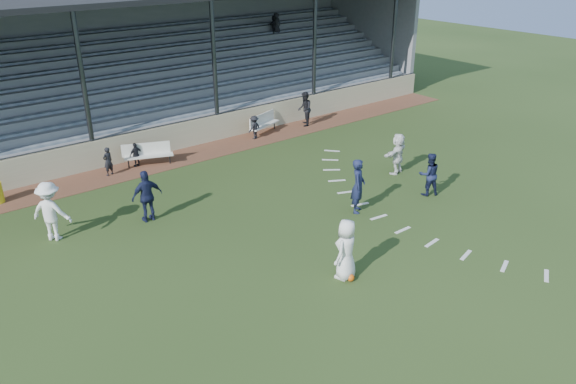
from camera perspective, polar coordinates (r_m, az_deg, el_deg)
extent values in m
plane|color=#253817|center=(17.06, 5.26, -6.72)|extent=(90.00, 90.00, 0.00)
cube|color=#553122|center=(24.89, -11.54, 3.28)|extent=(34.00, 2.00, 0.02)
cube|color=#B1A988|center=(25.59, -12.76, 5.16)|extent=(34.00, 0.18, 1.20)
cube|color=beige|center=(24.23, -13.96, 3.56)|extent=(2.00, 1.12, 0.06)
cube|color=beige|center=(24.34, -14.24, 4.25)|extent=(1.88, 0.81, 0.54)
cylinder|color=#2D3035|center=(24.31, -15.89, 2.83)|extent=(0.06, 0.06, 0.40)
cylinder|color=#2D3035|center=(24.35, -11.91, 3.29)|extent=(0.06, 0.06, 0.40)
cube|color=beige|center=(27.55, -2.39, 6.81)|extent=(2.02, 1.04, 0.06)
cube|color=beige|center=(27.65, -2.67, 7.41)|extent=(1.91, 0.72, 0.54)
cylinder|color=#2D3035|center=(26.97, -3.40, 5.88)|extent=(0.06, 0.06, 0.40)
cylinder|color=#2D3035|center=(28.29, -1.40, 6.81)|extent=(0.06, 0.06, 0.40)
sphere|color=#D6550C|center=(15.99, 6.36, -8.63)|extent=(0.22, 0.22, 0.22)
imported|color=silver|center=(15.73, 5.93, -5.82)|extent=(1.02, 0.83, 1.80)
imported|color=#151A3A|center=(19.52, 7.14, 0.62)|extent=(0.84, 0.81, 1.95)
imported|color=#151A3A|center=(21.37, 14.14, 1.76)|extent=(0.99, 0.91, 1.64)
imported|color=silver|center=(19.08, -22.96, -1.82)|extent=(1.38, 1.43, 1.96)
imported|color=#151A3A|center=(19.34, -14.12, -0.41)|extent=(1.08, 0.49, 1.82)
imported|color=silver|center=(23.13, 11.07, 3.87)|extent=(1.64, 0.89, 1.68)
imported|color=black|center=(28.66, 1.70, 8.43)|extent=(1.03, 1.07, 1.73)
imported|color=black|center=(23.64, -17.83, 2.99)|extent=(0.49, 0.39, 1.18)
imported|color=black|center=(24.26, -15.18, 3.68)|extent=(0.64, 0.34, 1.03)
imported|color=black|center=(26.81, -3.44, 6.58)|extent=(0.81, 0.58, 1.13)
cube|color=slate|center=(26.06, -13.30, 5.46)|extent=(34.00, 0.80, 1.20)
cube|color=slate|center=(25.95, -13.54, 6.87)|extent=(33.00, 0.28, 0.10)
cube|color=slate|center=(26.69, -14.10, 6.28)|extent=(34.00, 0.80, 1.60)
cube|color=slate|center=(26.54, -14.39, 8.08)|extent=(33.00, 0.28, 0.10)
cube|color=slate|center=(27.34, -14.87, 7.07)|extent=(34.00, 0.80, 2.00)
cube|color=slate|center=(27.14, -15.20, 9.23)|extent=(33.00, 0.28, 0.10)
cube|color=slate|center=(27.99, -15.61, 7.81)|extent=(34.00, 0.80, 2.40)
cube|color=slate|center=(27.77, -15.98, 10.32)|extent=(33.00, 0.28, 0.10)
cube|color=slate|center=(28.65, -16.31, 8.52)|extent=(34.00, 0.80, 2.80)
cube|color=slate|center=(28.40, -16.74, 11.37)|extent=(33.00, 0.28, 0.10)
cube|color=slate|center=(29.32, -16.98, 9.20)|extent=(34.00, 0.80, 3.20)
cube|color=slate|center=(29.05, -17.47, 12.37)|extent=(33.00, 0.28, 0.10)
cube|color=slate|center=(30.00, -17.63, 9.85)|extent=(34.00, 0.80, 3.60)
cube|color=slate|center=(29.71, -18.17, 13.32)|extent=(33.00, 0.28, 0.10)
cube|color=slate|center=(30.68, -18.25, 10.46)|extent=(34.00, 0.80, 4.00)
cube|color=slate|center=(30.39, -18.84, 14.23)|extent=(33.00, 0.28, 0.10)
cube|color=slate|center=(31.38, -18.85, 11.05)|extent=(34.00, 0.80, 4.40)
cube|color=slate|center=(31.07, -19.49, 15.10)|extent=(33.00, 0.28, 0.10)
cube|color=slate|center=(31.74, -19.49, 12.96)|extent=(34.00, 0.40, 6.40)
cube|color=slate|center=(37.91, 8.06, 15.75)|extent=(0.30, 7.80, 6.40)
cylinder|color=#2D3035|center=(23.88, -19.96, 9.58)|extent=(0.20, 0.20, 6.50)
cylinder|color=#2D3035|center=(26.33, -7.45, 12.10)|extent=(0.20, 0.20, 6.50)
cylinder|color=#2D3035|center=(29.80, 2.69, 13.71)|extent=(0.20, 0.20, 6.50)
cylinder|color=#2D3035|center=(33.98, 10.62, 14.68)|extent=(0.20, 0.20, 6.50)
cylinder|color=#2D3035|center=(25.38, -12.89, 6.54)|extent=(34.00, 0.05, 0.05)
imported|color=black|center=(34.69, -1.18, 16.81)|extent=(0.60, 0.43, 1.15)
imported|color=black|center=(34.58, -1.46, 16.67)|extent=(0.98, 0.67, 1.02)
cube|color=silver|center=(25.47, 4.49, 4.20)|extent=(0.54, 0.61, 0.01)
cube|color=silver|center=(24.41, 4.31, 3.28)|extent=(0.59, 0.56, 0.01)
cube|color=silver|center=(23.35, 4.46, 2.27)|extent=(0.64, 0.51, 0.01)
cube|color=silver|center=(22.32, 4.98, 1.16)|extent=(0.67, 0.44, 0.01)
cube|color=silver|center=(21.33, 5.93, -0.02)|extent=(0.70, 0.37, 0.01)
cube|color=silver|center=(20.42, 7.33, -1.26)|extent=(0.71, 0.29, 0.01)
cube|color=silver|center=(19.60, 9.21, -2.54)|extent=(0.71, 0.21, 0.01)
cube|color=silver|center=(18.90, 11.58, -3.81)|extent=(0.70, 0.12, 0.01)
cube|color=silver|center=(18.35, 14.41, -5.02)|extent=(0.71, 0.21, 0.01)
cube|color=silver|center=(17.97, 17.63, -6.12)|extent=(0.71, 0.29, 0.01)
cube|color=silver|center=(17.77, 21.13, -7.04)|extent=(0.70, 0.37, 0.01)
cube|color=silver|center=(17.77, 24.77, -7.72)|extent=(0.67, 0.44, 0.01)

